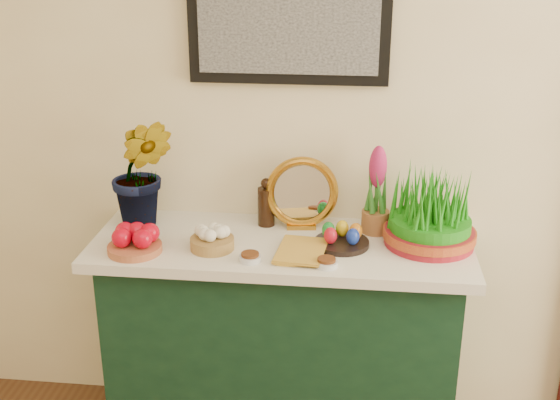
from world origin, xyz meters
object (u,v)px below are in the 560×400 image
object	(u,v)px
sideboard	(281,348)
mirror	(302,194)
hyacinth_green	(141,155)
wheatgrass_sabzeh	(431,213)
book	(278,248)

from	to	relation	value
sideboard	mirror	bearing A→B (deg)	66.15
mirror	hyacinth_green	bearing A→B (deg)	-174.70
mirror	wheatgrass_sabzeh	xyz separation A→B (m)	(0.48, -0.11, -0.01)
hyacinth_green	wheatgrass_sabzeh	xyz separation A→B (m)	(1.08, -0.06, -0.16)
hyacinth_green	mirror	distance (m)	0.63
book	hyacinth_green	bearing A→B (deg)	166.33
wheatgrass_sabzeh	mirror	bearing A→B (deg)	166.65
mirror	book	distance (m)	0.28
hyacinth_green	book	size ratio (longest dim) A/B	2.56
sideboard	wheatgrass_sabzeh	world-z (taller)	wheatgrass_sabzeh
wheatgrass_sabzeh	book	bearing A→B (deg)	-166.34
sideboard	mirror	world-z (taller)	mirror
book	wheatgrass_sabzeh	size ratio (longest dim) A/B	0.66
hyacinth_green	book	xyz separation A→B (m)	(0.54, -0.19, -0.27)
hyacinth_green	wheatgrass_sabzeh	world-z (taller)	hyacinth_green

